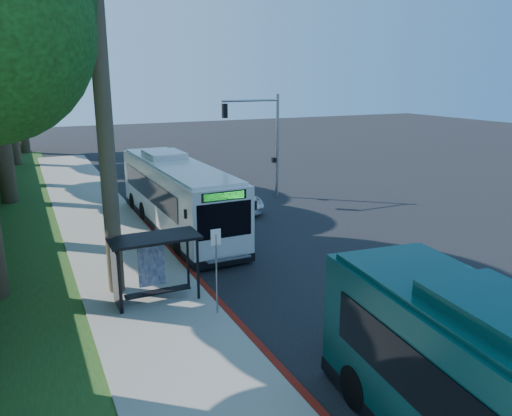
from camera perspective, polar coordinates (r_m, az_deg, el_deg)
ground at (r=24.16m, az=3.31°, el=-4.84°), size 140.00×140.00×0.00m
sidewalk at (r=21.81m, az=-13.93°, el=-7.32°), size 4.50×70.00×0.12m
red_curb at (r=18.82m, az=-4.39°, el=-10.54°), size 0.25×30.00×0.13m
bus_shelter at (r=18.57m, az=-12.31°, el=-5.39°), size 3.20×1.51×2.55m
stop_sign_pole at (r=17.04m, az=-4.56°, el=-5.95°), size 0.35×0.06×3.17m
traffic_signal_pole at (r=33.58m, az=0.90°, el=8.49°), size 4.10×0.30×7.00m
tree_4 at (r=51.94m, az=-26.80°, el=15.06°), size 8.40×8.00×14.14m
tree_5 at (r=59.92m, az=-25.65°, el=14.21°), size 7.35×7.00×12.86m
white_bus at (r=27.42m, az=-9.07°, el=1.61°), size 3.04×13.39×3.98m
pickup at (r=31.15m, az=-3.36°, el=1.15°), size 3.60×5.96×1.55m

